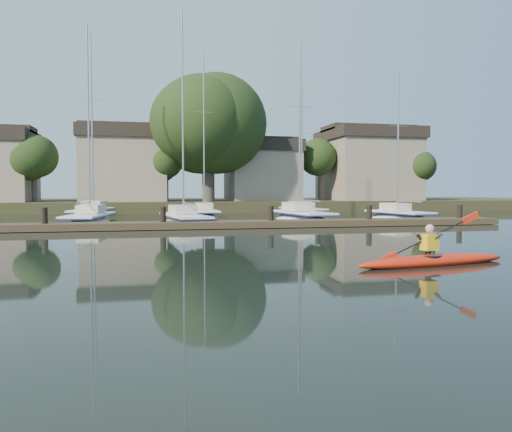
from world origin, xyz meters
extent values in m
plane|color=black|center=(0.00, 0.00, 0.00)|extent=(160.00, 160.00, 0.00)
ellipsoid|color=#B9280E|center=(4.02, -0.81, 0.11)|extent=(5.06, 1.52, 0.38)
cylinder|color=black|center=(3.86, -0.84, 0.23)|extent=(0.87, 0.87, 0.10)
imported|color=#2D282A|center=(3.86, -0.84, 0.63)|extent=(0.32, 0.44, 1.09)
cube|color=yellow|center=(3.86, -0.84, 0.65)|extent=(0.47, 0.38, 0.45)
sphere|color=tan|center=(3.86, -0.84, 1.03)|extent=(0.25, 0.25, 0.25)
cube|color=#433926|center=(0.00, 14.00, 0.20)|extent=(34.00, 2.00, 0.35)
cylinder|color=black|center=(-9.00, 14.00, 0.30)|extent=(0.32, 0.32, 1.80)
cylinder|color=black|center=(-3.00, 14.00, 0.30)|extent=(0.32, 0.32, 1.80)
cylinder|color=black|center=(3.00, 14.00, 0.30)|extent=(0.32, 0.32, 1.80)
cylinder|color=black|center=(9.00, 14.00, 0.30)|extent=(0.32, 0.32, 1.80)
cylinder|color=black|center=(15.00, 14.00, 0.30)|extent=(0.32, 0.32, 1.80)
ellipsoid|color=white|center=(-7.38, 19.27, -0.34)|extent=(3.12, 8.48, 1.85)
cube|color=white|center=(-7.38, 19.27, 0.54)|extent=(2.83, 6.99, 0.14)
cube|color=navy|center=(-7.38, 19.27, 0.46)|extent=(2.93, 7.16, 0.08)
cube|color=#BCB8AC|center=(-7.31, 19.77, 0.90)|extent=(1.66, 2.48, 0.54)
cylinder|color=#9EA0A5|center=(-7.35, 19.52, 6.43)|extent=(0.12, 0.12, 11.69)
cylinder|color=#9EA0A5|center=(-7.54, 18.04, 1.32)|extent=(0.49, 3.13, 0.08)
cylinder|color=#9EA0A5|center=(-7.35, 19.52, 7.83)|extent=(1.55, 0.23, 0.03)
ellipsoid|color=white|center=(-1.59, 17.72, -0.34)|extent=(3.21, 8.86, 1.83)
cube|color=white|center=(-1.59, 17.72, 0.53)|extent=(2.90, 7.30, 0.13)
cube|color=navy|center=(-1.59, 17.72, 0.45)|extent=(3.00, 7.49, 0.08)
cube|color=#BCB8AC|center=(-1.66, 18.23, 0.89)|extent=(1.67, 2.59, 0.53)
cylinder|color=#9EA0A5|center=(-1.62, 17.97, 6.84)|extent=(0.12, 0.12, 12.52)
cylinder|color=#9EA0A5|center=(-1.41, 16.43, 1.30)|extent=(0.53, 3.27, 0.08)
cylinder|color=#9EA0A5|center=(-1.62, 17.97, 8.34)|extent=(1.53, 0.24, 0.03)
ellipsoid|color=white|center=(6.44, 19.28, -0.37)|extent=(3.24, 8.60, 1.99)
cube|color=white|center=(6.44, 19.28, 0.58)|extent=(2.95, 7.09, 0.15)
cube|color=navy|center=(6.44, 19.28, 0.49)|extent=(3.05, 7.27, 0.08)
cube|color=#BCB8AC|center=(6.38, 19.78, 0.97)|extent=(1.75, 2.52, 0.58)
cylinder|color=#9EA0A5|center=(6.41, 19.53, 6.40)|extent=(0.13, 0.13, 11.54)
cylinder|color=#9EA0A5|center=(6.60, 18.03, 1.42)|extent=(0.48, 3.17, 0.08)
cylinder|color=#9EA0A5|center=(6.41, 19.53, 7.78)|extent=(1.67, 0.24, 0.03)
ellipsoid|color=white|center=(13.68, 19.13, -0.34)|extent=(3.25, 7.10, 1.86)
cube|color=white|center=(13.68, 19.13, 0.54)|extent=(2.94, 5.87, 0.14)
cube|color=navy|center=(13.68, 19.13, 0.46)|extent=(3.04, 6.02, 0.08)
cube|color=#BCB8AC|center=(13.61, 19.54, 0.90)|extent=(1.69, 2.13, 0.54)
cylinder|color=#9EA0A5|center=(13.64, 19.33, 5.47)|extent=(0.12, 0.12, 9.77)
cylinder|color=#9EA0A5|center=(13.87, 18.12, 1.32)|extent=(0.55, 2.57, 0.08)
cylinder|color=#9EA0A5|center=(13.64, 19.33, 6.65)|extent=(1.54, 0.31, 0.03)
ellipsoid|color=white|center=(-7.96, 27.02, -0.36)|extent=(3.27, 9.56, 1.98)
cube|color=white|center=(-7.96, 27.02, 0.57)|extent=(2.97, 7.87, 0.15)
cube|color=navy|center=(-7.96, 27.02, 0.49)|extent=(3.07, 8.07, 0.08)
cube|color=#BCB8AC|center=(-7.90, 27.58, 0.96)|extent=(1.75, 2.78, 0.57)
cylinder|color=#9EA0A5|center=(-7.93, 27.30, 7.39)|extent=(0.12, 0.12, 13.53)
cylinder|color=#9EA0A5|center=(-8.13, 25.63, 1.41)|extent=(0.50, 3.55, 0.08)
cylinder|color=#9EA0A5|center=(-7.93, 27.30, 9.02)|extent=(1.66, 0.23, 0.03)
ellipsoid|color=white|center=(0.63, 26.29, -0.31)|extent=(2.12, 8.97, 1.70)
cube|color=white|center=(0.63, 26.29, 0.49)|extent=(1.98, 7.36, 0.12)
cube|color=navy|center=(0.63, 26.29, 0.42)|extent=(2.06, 7.54, 0.07)
cube|color=#BCB8AC|center=(0.64, 26.83, 0.82)|extent=(1.32, 2.53, 0.49)
cylinder|color=#9EA0A5|center=(0.64, 26.56, 6.78)|extent=(0.11, 0.11, 12.49)
cylinder|color=#9EA0A5|center=(0.59, 24.95, 1.20)|extent=(0.16, 3.39, 0.07)
cylinder|color=#9EA0A5|center=(0.64, 26.56, 8.28)|extent=(1.43, 0.07, 0.03)
ellipsoid|color=white|center=(9.15, 27.45, -0.33)|extent=(2.86, 7.65, 1.77)
cube|color=white|center=(9.15, 27.45, 0.51)|extent=(2.61, 6.30, 0.13)
cube|color=navy|center=(9.15, 27.45, 0.44)|extent=(2.70, 6.46, 0.07)
cube|color=#BCB8AC|center=(9.10, 27.89, 0.86)|extent=(1.55, 2.24, 0.51)
cylinder|color=#9EA0A5|center=(9.13, 27.67, 5.69)|extent=(0.11, 0.11, 10.26)
cylinder|color=#9EA0A5|center=(9.29, 26.34, 1.26)|extent=(0.42, 2.82, 0.07)
cylinder|color=#9EA0A5|center=(9.13, 27.67, 6.92)|extent=(1.48, 0.21, 0.03)
cube|color=#26361B|center=(0.00, 44.00, 0.50)|extent=(90.00, 24.00, 1.00)
cube|color=gray|center=(-6.00, 38.00, 4.00)|extent=(8.00, 8.00, 6.00)
cube|color=black|center=(-6.00, 38.00, 7.60)|extent=(8.40, 8.40, 1.20)
cube|color=gray|center=(8.00, 38.00, 3.50)|extent=(7.00, 7.00, 5.00)
cube|color=black|center=(8.00, 38.00, 6.60)|extent=(7.35, 7.35, 1.20)
cube|color=gray|center=(20.00, 38.00, 4.25)|extent=(9.00, 9.00, 6.50)
cube|color=black|center=(20.00, 38.00, 8.10)|extent=(9.45, 9.45, 1.20)
cylinder|color=#524841|center=(2.00, 35.00, 3.50)|extent=(1.20, 1.20, 5.00)
sphere|color=black|center=(2.00, 35.00, 8.50)|extent=(8.50, 8.50, 8.50)
cylinder|color=#524841|center=(-14.00, 36.00, 2.50)|extent=(0.48, 0.48, 3.00)
sphere|color=black|center=(-14.00, 36.00, 5.00)|extent=(3.40, 3.40, 3.40)
cylinder|color=#524841|center=(-2.00, 35.50, 2.40)|extent=(0.38, 0.38, 2.80)
sphere|color=black|center=(-2.00, 35.50, 4.60)|extent=(2.72, 2.72, 2.72)
cylinder|color=#524841|center=(14.00, 36.50, 2.60)|extent=(0.50, 0.50, 3.20)
sphere|color=black|center=(14.00, 36.50, 5.25)|extent=(3.57, 3.57, 3.57)
cylinder|color=#524841|center=(24.00, 35.00, 2.30)|extent=(0.41, 0.41, 2.60)
sphere|color=black|center=(24.00, 35.00, 4.45)|extent=(2.89, 2.89, 2.89)
camera|label=1|loc=(-3.82, -13.31, 2.11)|focal=35.00mm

